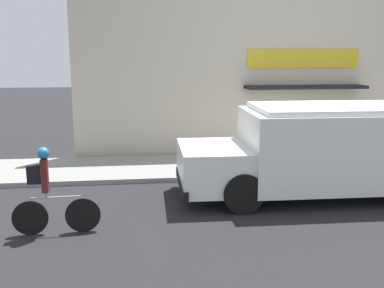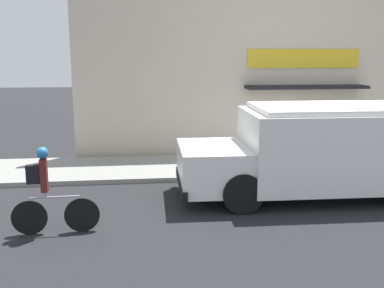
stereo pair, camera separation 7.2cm
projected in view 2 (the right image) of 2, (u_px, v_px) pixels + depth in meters
The scene contains 6 objects.
ground_plane at pixel (292, 179), 12.60m from camera, with size 70.00×70.00×0.00m, color #232326.
sidewalk at pixel (277, 164), 13.95m from camera, with size 28.00×2.78×0.13m.
storefront at pixel (266, 78), 15.11m from camera, with size 12.72×0.96×5.29m.
school_bus at pixel (336, 149), 10.90m from camera, with size 6.99×2.92×2.24m.
cyclist at pixel (48, 192), 8.64m from camera, with size 1.68×0.23×1.74m.
trash_bin at pixel (362, 143), 14.72m from camera, with size 0.50×0.50×0.87m.
Camera 2 is at (-4.17, -11.76, 3.49)m, focal length 42.00 mm.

